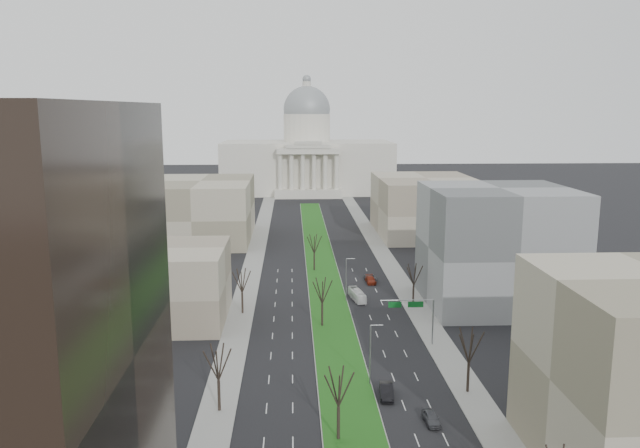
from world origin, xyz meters
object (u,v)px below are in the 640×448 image
object	(u,v)px
car_grey_near	(431,418)
car_grey_far	(370,278)
car_black	(386,391)
box_van	(357,295)
car_red	(371,280)

from	to	relation	value
car_grey_near	car_grey_far	xyz separation A→B (m)	(0.66, 67.05, -0.04)
car_grey_near	car_grey_far	world-z (taller)	car_grey_near
car_black	car_grey_far	xyz separation A→B (m)	(5.24, 59.47, -0.18)
car_grey_near	car_grey_far	distance (m)	67.05
car_black	car_grey_far	distance (m)	59.70
car_black	box_van	bearing A→B (deg)	95.24
car_red	box_van	size ratio (longest dim) A/B	0.65
box_van	car_red	bearing A→B (deg)	60.81
car_grey_near	car_red	bearing A→B (deg)	86.14
car_grey_near	box_van	distance (m)	52.28
car_black	car_grey_far	bearing A→B (deg)	90.89
car_grey_near	box_van	bearing A→B (deg)	90.95
car_red	car_black	bearing A→B (deg)	-96.42
car_black	car_grey_far	world-z (taller)	car_black
car_grey_far	box_van	bearing A→B (deg)	-112.05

